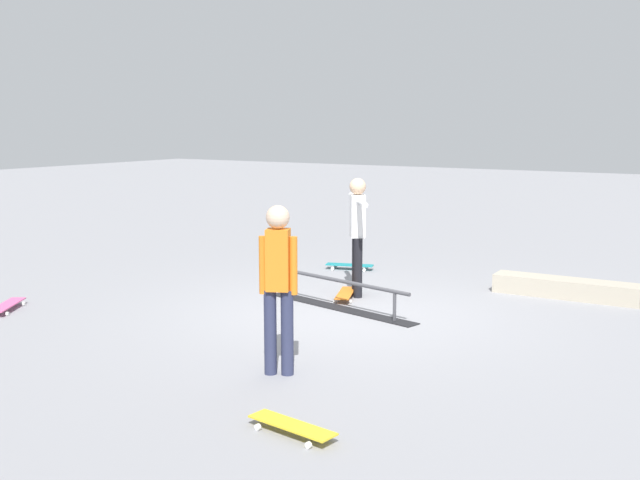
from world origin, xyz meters
name	(u,v)px	position (x,y,z in m)	size (l,w,h in m)	color
ground_plane	(350,312)	(0.00, 0.00, 0.00)	(60.00, 60.00, 0.00)	gray
grind_rail	(340,296)	(0.21, -0.10, 0.18)	(2.51, 0.80, 0.41)	black
skate_ledge	(566,288)	(-2.21, -2.37, 0.13)	(2.02, 0.43, 0.27)	#B2A893
skater_main	(357,228)	(0.37, -0.87, 0.99)	(0.89, 1.14, 1.70)	black
skateboard_main	(345,294)	(0.43, -0.65, 0.07)	(0.48, 0.82, 0.09)	orange
bystander_orange_shirt	(278,280)	(-0.61, 2.52, 0.96)	(0.38, 0.27, 1.69)	#2D3351
loose_skateboard_pink	(7,305)	(3.92, 2.31, 0.07)	(0.59, 0.79, 0.09)	#E05993
loose_skateboard_teal	(350,265)	(1.42, -2.54, 0.07)	(0.82, 0.43, 0.09)	teal
loose_skateboard_yellow	(292,426)	(-1.53, 3.68, 0.07)	(0.82, 0.34, 0.09)	yellow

